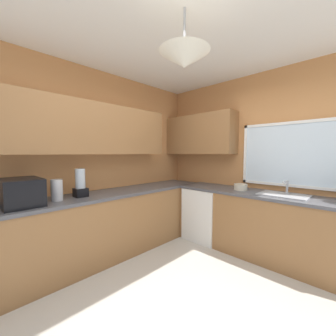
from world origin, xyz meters
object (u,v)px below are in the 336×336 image
microwave (21,192)px  kettle (57,190)px  sink_assembly (284,195)px  bowl (241,187)px  dishwasher (206,213)px  blender_appliance (80,184)px

microwave → kettle: size_ratio=1.92×
sink_assembly → bowl: bearing=-179.3°
dishwasher → bowl: 0.79m
microwave → sink_assembly: 3.13m
sink_assembly → blender_appliance: 2.65m
microwave → kettle: bearing=86.7°
dishwasher → sink_assembly: bearing=1.8°
kettle → sink_assembly: 2.84m
microwave → bowl: microwave is taller
dishwasher → kettle: 2.32m
bowl → blender_appliance: blender_appliance is taller
kettle → sink_assembly: size_ratio=0.43×
sink_assembly → bowl: sink_assembly is taller
dishwasher → sink_assembly: 1.27m
sink_assembly → microwave: bearing=-126.0°
bowl → sink_assembly: bearing=0.7°
dishwasher → blender_appliance: bearing=-109.5°
kettle → blender_appliance: size_ratio=0.69×
microwave → sink_assembly: microwave is taller
kettle → sink_assembly: kettle is taller
dishwasher → blender_appliance: 2.08m
microwave → blender_appliance: blender_appliance is taller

